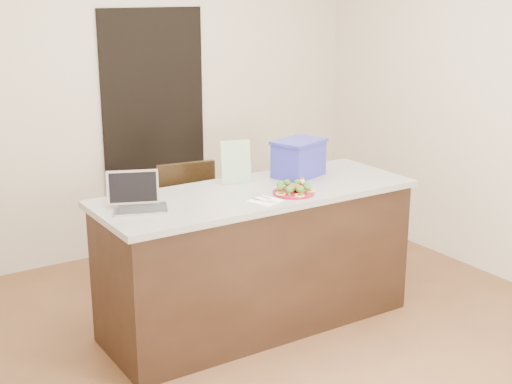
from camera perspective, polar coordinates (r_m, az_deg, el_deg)
ground at (r=4.65m, az=1.74°, el=-11.56°), size 4.00×4.00×0.00m
room_shell at (r=4.15m, az=1.94°, el=8.66°), size 4.00×4.00×4.00m
doorway at (r=6.01m, az=-8.10°, el=4.85°), size 0.90×0.02×2.00m
island at (r=4.64m, az=0.05°, el=-5.30°), size 2.06×0.76×0.92m
plate at (r=4.42m, az=3.02°, el=-0.03°), size 0.26×0.26×0.02m
meatballs at (r=4.42m, az=3.01°, el=0.29°), size 0.10×0.10×0.04m
broccoli at (r=4.41m, az=3.03°, el=0.48°), size 0.22×0.22×0.04m
pepper_rings at (r=4.42m, az=3.02°, el=0.08°), size 0.25×0.25×0.01m
napkin at (r=4.27m, az=0.71°, el=-0.71°), size 0.20×0.20×0.01m
fork at (r=4.26m, az=0.43°, el=-0.65°), size 0.07×0.14×0.00m
knife at (r=4.27m, az=1.17°, el=-0.61°), size 0.03×0.18×0.01m
yogurt_bottle at (r=4.56m, az=3.72°, el=0.69°), size 0.03×0.03×0.07m
laptop at (r=4.18m, az=-9.51°, el=-0.53°), size 0.36×0.34×0.21m
leaflet at (r=4.64m, az=-1.61°, el=2.43°), size 0.20×0.09×0.28m
blue_box at (r=4.82m, az=3.43°, el=2.74°), size 0.41×0.35×0.25m
chair at (r=5.10m, az=-4.97°, el=-2.41°), size 0.48×0.49×0.96m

